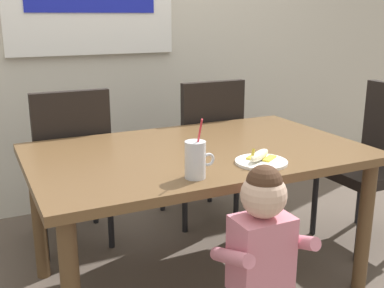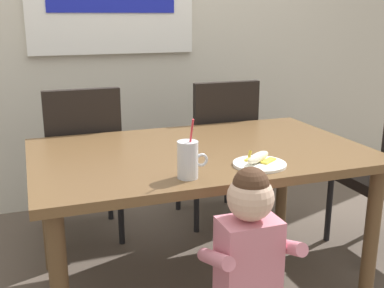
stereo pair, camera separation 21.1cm
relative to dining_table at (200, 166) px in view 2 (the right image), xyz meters
name	(u,v)px [view 2 (the right image)]	position (x,y,z in m)	size (l,w,h in m)	color
ground_plane	(200,282)	(0.00, 0.00, -0.64)	(24.00, 24.00, 0.00)	brown
back_wall	(133,0)	(0.00, 1.34, 0.81)	(6.40, 0.17, 2.90)	beige
dining_table	(200,166)	(0.00, 0.00, 0.00)	(1.59, 0.98, 0.72)	brown
dining_chair_left	(83,157)	(-0.48, 0.67, -0.10)	(0.44, 0.44, 0.96)	black
dining_chair_right	(218,144)	(0.38, 0.67, -0.10)	(0.44, 0.44, 0.96)	black
toddler_standing	(249,248)	(-0.05, -0.64, -0.11)	(0.33, 0.24, 0.84)	#3F4760
milk_cup	(188,162)	(-0.19, -0.36, 0.15)	(0.13, 0.09, 0.25)	silver
snack_plate	(260,164)	(0.15, -0.32, 0.09)	(0.23, 0.23, 0.01)	white
peeled_banana	(258,158)	(0.15, -0.30, 0.12)	(0.17, 0.15, 0.07)	#F4EAC6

